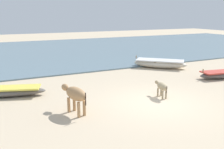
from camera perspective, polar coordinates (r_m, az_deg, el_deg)
ground at (r=10.56m, az=9.75°, el=-6.29°), size 80.00×80.00×0.00m
sea_water at (r=25.21m, az=-12.30°, el=5.25°), size 60.00×20.00×0.08m
fishing_boat_1 at (r=17.27m, az=10.73°, el=2.48°), size 3.35×3.23×0.75m
cow_adult_tan at (r=9.21m, az=-8.30°, el=-4.48°), size 0.72×1.52×1.00m
calf_near_dun at (r=11.15m, az=11.14°, el=-2.70°), size 0.39×1.03×0.67m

